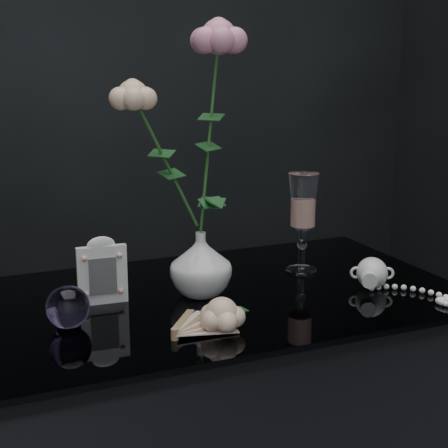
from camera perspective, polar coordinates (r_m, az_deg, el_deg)
name	(u,v)px	position (r m, az deg, el deg)	size (l,w,h in m)	color
vase	(201,264)	(1.37, -1.93, -3.33)	(0.12, 0.12, 0.13)	white
wine_glass	(303,223)	(1.51, 6.55, 0.07)	(0.07, 0.07, 0.22)	white
picture_frame	(102,270)	(1.34, -10.11, -3.80)	(0.10, 0.08, 0.13)	white
paperweight	(68,307)	(1.24, -12.84, -6.75)	(0.08, 0.08, 0.08)	#846FB5
paper_fan	(175,333)	(1.17, -4.11, -9.04)	(0.22, 0.18, 0.02)	#F2DFC2
loose_rose	(222,314)	(1.20, -0.19, -7.51)	(0.14, 0.18, 0.06)	beige
pearl_jar	(372,272)	(1.45, 12.21, -3.89)	(0.22, 0.23, 0.07)	white
roses	(190,130)	(1.30, -2.87, 7.84)	(0.26, 0.12, 0.46)	beige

